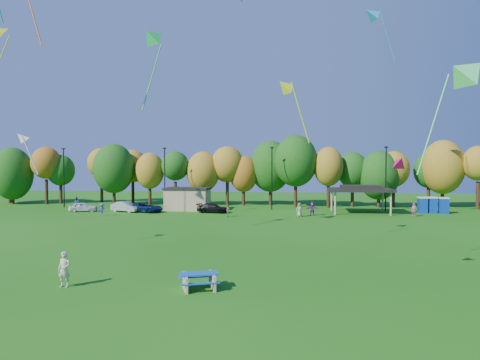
# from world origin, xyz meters

# --- Properties ---
(ground) EXTENTS (160.00, 160.00, 0.00)m
(ground) POSITION_xyz_m (0.00, 0.00, 0.00)
(ground) COLOR #19600F
(ground) RESTS_ON ground
(tree_line) EXTENTS (93.57, 10.55, 11.15)m
(tree_line) POSITION_xyz_m (-1.03, 45.51, 5.91)
(tree_line) COLOR black
(tree_line) RESTS_ON ground
(lamp_posts) EXTENTS (64.50, 0.25, 9.09)m
(lamp_posts) POSITION_xyz_m (2.00, 40.00, 4.90)
(lamp_posts) COLOR black
(lamp_posts) RESTS_ON ground
(utility_building) EXTENTS (6.30, 4.30, 3.25)m
(utility_building) POSITION_xyz_m (-10.00, 38.00, 1.64)
(utility_building) COLOR tan
(utility_building) RESTS_ON ground
(pavilion) EXTENTS (8.20, 6.20, 3.77)m
(pavilion) POSITION_xyz_m (14.00, 37.00, 3.23)
(pavilion) COLOR tan
(pavilion) RESTS_ON ground
(porta_potties) EXTENTS (3.75, 1.80, 2.18)m
(porta_potties) POSITION_xyz_m (23.76, 38.11, 1.10)
(porta_potties) COLOR #0B379B
(porta_potties) RESTS_ON ground
(picnic_table) EXTENTS (2.42, 2.22, 0.86)m
(picnic_table) POSITION_xyz_m (0.06, -0.32, 0.50)
(picnic_table) COLOR tan
(picnic_table) RESTS_ON ground
(kite_flyer) EXTENTS (0.72, 0.50, 1.90)m
(kite_flyer) POSITION_xyz_m (-7.12, -0.81, 0.95)
(kite_flyer) COLOR beige
(kite_flyer) RESTS_ON ground
(car_a) EXTENTS (4.14, 2.59, 1.32)m
(car_a) POSITION_xyz_m (-23.99, 34.31, 0.66)
(car_a) COLOR white
(car_a) RESTS_ON ground
(car_b) EXTENTS (4.58, 2.86, 1.42)m
(car_b) POSITION_xyz_m (-17.98, 34.65, 0.71)
(car_b) COLOR #ADADB2
(car_b) RESTS_ON ground
(car_c) EXTENTS (5.27, 3.60, 1.34)m
(car_c) POSITION_xyz_m (-15.03, 34.55, 0.67)
(car_c) COLOR #0C1D4A
(car_c) RESTS_ON ground
(car_d) EXTENTS (4.56, 2.32, 1.27)m
(car_d) POSITION_xyz_m (-5.75, 35.00, 0.63)
(car_d) COLOR black
(car_d) RESTS_ON ground
(far_person_0) EXTENTS (1.68, 0.71, 1.76)m
(far_person_0) POSITION_xyz_m (7.49, 33.33, 0.88)
(far_person_0) COLOR #7A3682
(far_person_0) RESTS_ON ground
(far_person_1) EXTENTS (0.75, 0.70, 1.72)m
(far_person_1) POSITION_xyz_m (20.19, 33.92, 0.86)
(far_person_1) COLOR #AC5177
(far_person_1) RESTS_ON ground
(far_person_2) EXTENTS (1.11, 1.09, 1.80)m
(far_person_2) POSITION_xyz_m (-26.62, 37.34, 0.90)
(far_person_2) COLOR #464D9A
(far_person_2) RESTS_ON ground
(far_person_3) EXTENTS (0.86, 0.57, 1.74)m
(far_person_3) POSITION_xyz_m (5.84, 32.07, 0.87)
(far_person_3) COLOR #91A26E
(far_person_3) RESTS_ON ground
(far_person_4) EXTENTS (1.18, 0.99, 1.59)m
(far_person_4) POSITION_xyz_m (-19.14, 29.73, 0.80)
(far_person_4) COLOR #4949A0
(far_person_4) RESTS_ON ground
(far_person_5) EXTENTS (0.77, 0.98, 1.55)m
(far_person_5) POSITION_xyz_m (-3.10, 30.76, 0.77)
(far_person_5) COLOR #748F57
(far_person_5) RESTS_ON ground
(kite_0) EXTENTS (4.75, 3.06, 7.86)m
(kite_0) POSITION_xyz_m (15.84, 6.24, 12.27)
(kite_0) COLOR #56F472
(kite_1) EXTENTS (3.10, 2.36, 5.48)m
(kite_1) POSITION_xyz_m (4.28, 12.81, 12.80)
(kite_1) COLOR #F1FF1A
(kite_2) EXTENTS (4.01, 2.37, 6.65)m
(kite_2) POSITION_xyz_m (13.84, 29.00, 23.80)
(kite_2) COLOR #208DD0
(kite_3) EXTENTS (3.10, 4.37, 7.65)m
(kite_3) POSITION_xyz_m (-7.21, 15.40, 17.88)
(kite_3) COLOR #1BCE4A
(kite_5) EXTENTS (0.98, 1.19, 1.10)m
(kite_5) POSITION_xyz_m (10.73, 2.33, 6.66)
(kite_5) COLOR #CD0B5A
(kite_7) EXTENTS (2.12, 1.19, 3.38)m
(kite_7) POSITION_xyz_m (-15.41, 8.10, 8.48)
(kite_7) COLOR silver
(kite_10) EXTENTS (2.73, 2.62, 5.39)m
(kite_10) POSITION_xyz_m (-24.59, 19.10, 20.16)
(kite_10) COLOR yellow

